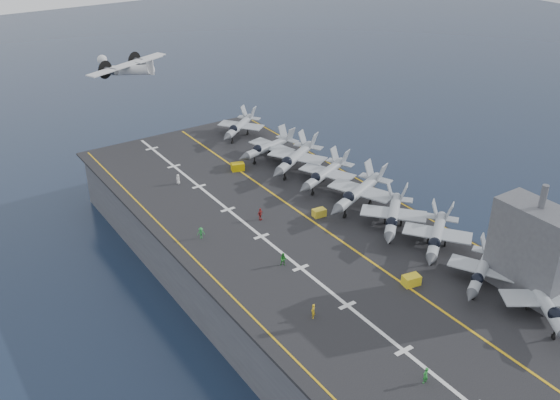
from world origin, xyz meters
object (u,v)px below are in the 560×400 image
fighter_jet_0 (544,300)px  island_superstructure (534,240)px  tow_cart_a (411,280)px  transport_plane (128,70)px

fighter_jet_0 → island_superstructure: bearing=57.8°
island_superstructure → fighter_jet_0: (-3.00, -4.76, -5.02)m
island_superstructure → tow_cart_a: island_superstructure is taller
island_superstructure → tow_cart_a: 15.88m
island_superstructure → tow_cart_a: size_ratio=6.10×
tow_cart_a → transport_plane: size_ratio=0.11×
island_superstructure → fighter_jet_0: bearing=-122.2°
island_superstructure → fighter_jet_0: island_superstructure is taller
fighter_jet_0 → transport_plane: bearing=101.5°
island_superstructure → fighter_jet_0: 7.55m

